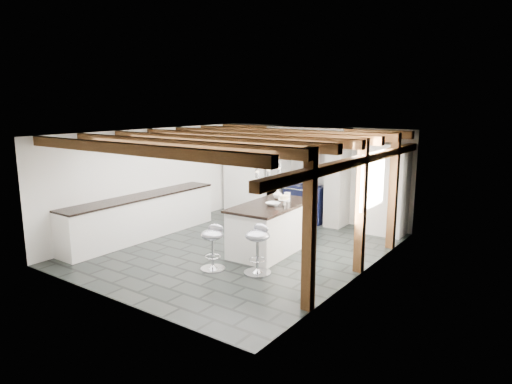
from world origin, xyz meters
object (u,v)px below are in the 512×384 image
Objects in this scene: range_cooker at (306,202)px; bar_stool_far at (213,242)px; kitchen_island at (271,227)px; bar_stool_near at (258,243)px.

bar_stool_far is (0.31, -3.88, 0.04)m from range_cooker.
kitchen_island is 2.42× the size of bar_stool_far.
bar_stool_near is (1.07, -3.58, 0.07)m from range_cooker.
range_cooker is 1.24× the size of bar_stool_far.
kitchen_island is 1.25m from bar_stool_near.
bar_stool_near reaches higher than bar_stool_far.
bar_stool_near is at bearing -1.19° from bar_stool_far.
range_cooker is 0.51× the size of kitchen_island.
kitchen_island is 1.46m from bar_stool_far.
kitchen_island is at bearing 114.68° from bar_stool_near.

